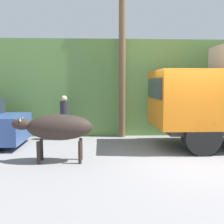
{
  "coord_description": "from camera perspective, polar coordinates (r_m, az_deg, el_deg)",
  "views": [
    {
      "loc": [
        -2.59,
        -6.9,
        2.05
      ],
      "look_at": [
        -2.23,
        0.61,
        1.24
      ],
      "focal_mm": 42.0,
      "sensor_mm": 36.0,
      "label": 1
    }
  ],
  "objects": [
    {
      "name": "ground_plane",
      "position": [
        7.65,
        17.38,
        -9.68
      ],
      "size": [
        60.0,
        60.0,
        0.0
      ],
      "primitive_type": "plane",
      "color": "gray"
    },
    {
      "name": "hillside_embankment",
      "position": [
        13.54,
        8.3,
        5.36
      ],
      "size": [
        32.0,
        6.2,
        3.76
      ],
      "color": "#608C47",
      "rests_on": "ground_plane"
    },
    {
      "name": "building_backdrop",
      "position": [
        11.89,
        -10.42,
        2.78
      ],
      "size": [
        6.48,
        2.7,
        2.72
      ],
      "color": "#8CC69E",
      "rests_on": "ground_plane"
    },
    {
      "name": "brown_cow",
      "position": [
        6.97,
        -11.72,
        -3.33
      ],
      "size": [
        2.08,
        0.67,
        1.26
      ],
      "rotation": [
        0.0,
        0.0,
        -0.08
      ],
      "color": "#2D231E",
      "rests_on": "ground_plane"
    },
    {
      "name": "pedestrian_on_hill",
      "position": [
        9.73,
        -10.31,
        -0.73
      ],
      "size": [
        0.41,
        0.41,
        1.63
      ],
      "rotation": [
        0.0,
        0.0,
        3.56
      ],
      "color": "#38332D",
      "rests_on": "ground_plane"
    },
    {
      "name": "utility_pole",
      "position": [
        10.17,
        2.23,
        14.02
      ],
      "size": [
        0.9,
        0.26,
        6.69
      ],
      "color": "brown",
      "rests_on": "ground_plane"
    }
  ]
}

